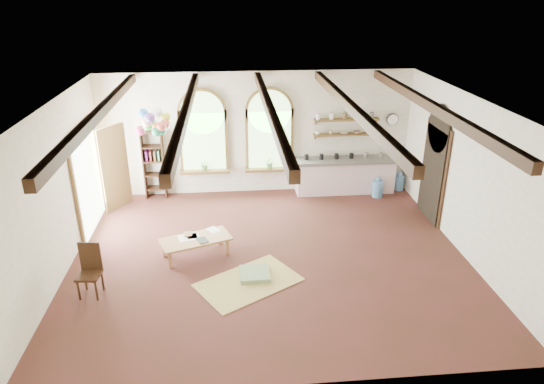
{
  "coord_description": "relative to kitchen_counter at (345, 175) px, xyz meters",
  "views": [
    {
      "loc": [
        -0.75,
        -8.62,
        5.19
      ],
      "look_at": [
        0.1,
        0.6,
        1.19
      ],
      "focal_mm": 32.0,
      "sensor_mm": 36.0,
      "label": 1
    }
  ],
  "objects": [
    {
      "name": "window_left",
      "position": [
        -3.7,
        0.23,
        1.16
      ],
      "size": [
        1.3,
        0.28,
        2.2
      ],
      "color": "brown",
      "rests_on": "floor"
    },
    {
      "name": "water_jug_a",
      "position": [
        0.8,
        -0.4,
        -0.24
      ],
      "size": [
        0.29,
        0.29,
        0.56
      ],
      "color": "#5687B8",
      "rests_on": "floor"
    },
    {
      "name": "floor_cushion",
      "position": [
        -2.65,
        -3.91,
        -0.43
      ],
      "size": [
        0.58,
        0.58,
        0.1
      ],
      "primitive_type": "cube",
      "rotation": [
        0.0,
        0.0,
        0.02
      ],
      "color": "gray",
      "rests_on": "floor"
    },
    {
      "name": "right_doorway",
      "position": [
        1.65,
        -1.7,
        0.62
      ],
      "size": [
        0.1,
        1.3,
        2.4
      ],
      "primitive_type": "cube",
      "color": "black",
      "rests_on": "floor"
    },
    {
      "name": "wall_clock",
      "position": [
        1.25,
        0.25,
        1.42
      ],
      "size": [
        0.32,
        0.04,
        0.32
      ],
      "primitive_type": "cylinder",
      "rotation": [
        1.57,
        0.0,
        0.0
      ],
      "color": "black",
      "rests_on": "wall_back"
    },
    {
      "name": "side_chair",
      "position": [
        -5.62,
        -4.21,
        -0.19
      ],
      "size": [
        0.43,
        0.43,
        0.98
      ],
      "color": "#331A10",
      "rests_on": "floor"
    },
    {
      "name": "shelf_cup_a",
      "position": [
        -0.75,
        0.18,
        1.14
      ],
      "size": [
        0.12,
        0.1,
        0.1
      ],
      "primitive_type": "imported",
      "color": "white",
      "rests_on": "wall_shelf_lower"
    },
    {
      "name": "wall_shelf_upper",
      "position": [
        0.0,
        0.18,
        1.47
      ],
      "size": [
        1.7,
        0.24,
        0.04
      ],
      "primitive_type": "cube",
      "color": "brown",
      "rests_on": "wall_back"
    },
    {
      "name": "shelf_cup_b",
      "position": [
        -0.4,
        0.18,
        1.14
      ],
      "size": [
        0.1,
        0.1,
        0.09
      ],
      "primitive_type": "imported",
      "color": "beige",
      "rests_on": "wall_shelf_lower"
    },
    {
      "name": "wall_shelf_lower",
      "position": [
        0.0,
        0.18,
        1.07
      ],
      "size": [
        1.7,
        0.24,
        0.04
      ],
      "primitive_type": "cube",
      "color": "brown",
      "rests_on": "wall_back"
    },
    {
      "name": "left_doorway",
      "position": [
        -6.25,
        -1.4,
        0.67
      ],
      "size": [
        0.1,
        1.9,
        2.5
      ],
      "primitive_type": "cube",
      "color": "brown",
      "rests_on": "floor"
    },
    {
      "name": "kitchen_counter",
      "position": [
        0.0,
        0.0,
        0.0
      ],
      "size": [
        2.68,
        0.62,
        0.94
      ],
      "color": "beige",
      "rests_on": "floor"
    },
    {
      "name": "water_jug_b",
      "position": [
        1.52,
        0.0,
        -0.25
      ],
      "size": [
        0.27,
        0.27,
        0.52
      ],
      "color": "#5687B8",
      "rests_on": "floor"
    },
    {
      "name": "shelf_bowl_a",
      "position": [
        -0.05,
        0.18,
        1.12
      ],
      "size": [
        0.22,
        0.22,
        0.05
      ],
      "primitive_type": "imported",
      "color": "beige",
      "rests_on": "wall_shelf_lower"
    },
    {
      "name": "bookshelf",
      "position": [
        -5.0,
        0.12,
        0.42
      ],
      "size": [
        0.53,
        0.32,
        1.8
      ],
      "color": "#331A10",
      "rests_on": "floor"
    },
    {
      "name": "ceiling_beams",
      "position": [
        -2.3,
        -3.2,
        2.62
      ],
      "size": [
        6.2,
        6.8,
        0.18
      ],
      "primitive_type": null,
      "color": "#331A10",
      "rests_on": "ceiling"
    },
    {
      "name": "tablet",
      "position": [
        -3.66,
        -3.11,
        -0.07
      ],
      "size": [
        0.28,
        0.32,
        0.01
      ],
      "primitive_type": "cube",
      "rotation": [
        0.0,
        0.0,
        0.41
      ],
      "color": "black",
      "rests_on": "coffee_table"
    },
    {
      "name": "balloon_cluster",
      "position": [
        -4.7,
        -1.11,
        1.86
      ],
      "size": [
        0.79,
        0.82,
        1.14
      ],
      "color": "white",
      "rests_on": "floor"
    },
    {
      "name": "floor_mat",
      "position": [
        -2.78,
        -4.11,
        -0.47
      ],
      "size": [
        2.16,
        1.93,
        0.02
      ],
      "primitive_type": "cube",
      "rotation": [
        0.0,
        0.0,
        0.55
      ],
      "color": "#D4BC6A",
      "rests_on": "floor"
    },
    {
      "name": "coffee_table",
      "position": [
        -3.8,
        -3.02,
        -0.12
      ],
      "size": [
        1.54,
        1.09,
        0.4
      ],
      "color": "#AD7E4F",
      "rests_on": "floor"
    },
    {
      "name": "shelf_bowl_b",
      "position": [
        0.3,
        0.18,
        1.12
      ],
      "size": [
        0.2,
        0.2,
        0.06
      ],
      "primitive_type": "imported",
      "color": "#8C664C",
      "rests_on": "wall_shelf_lower"
    },
    {
      "name": "floor",
      "position": [
        -2.3,
        -3.2,
        -0.48
      ],
      "size": [
        8.0,
        8.0,
        0.0
      ],
      "primitive_type": "plane",
      "color": "#522521",
      "rests_on": "ground"
    },
    {
      "name": "table_book",
      "position": [
        -4.05,
        -2.84,
        -0.07
      ],
      "size": [
        0.19,
        0.26,
        0.02
      ],
      "primitive_type": "imported",
      "rotation": [
        0.0,
        0.0,
        0.13
      ],
      "color": "olive",
      "rests_on": "coffee_table"
    },
    {
      "name": "window_right",
      "position": [
        -2.0,
        0.23,
        1.16
      ],
      "size": [
        1.3,
        0.28,
        2.2
      ],
      "color": "brown",
      "rests_on": "floor"
    },
    {
      "name": "potted_plant_left",
      "position": [
        -3.7,
        0.12,
        0.37
      ],
      "size": [
        0.27,
        0.23,
        0.3
      ],
      "primitive_type": "imported",
      "color": "#598C4C",
      "rests_on": "window_left"
    },
    {
      "name": "potted_plant_right",
      "position": [
        -2.0,
        0.12,
        0.37
      ],
      "size": [
        0.27,
        0.23,
        0.3
      ],
      "primitive_type": "imported",
      "color": "#598C4C",
      "rests_on": "window_right"
    },
    {
      "name": "shelf_vase",
      "position": [
        0.65,
        0.18,
        1.19
      ],
      "size": [
        0.18,
        0.18,
        0.19
      ],
      "primitive_type": "imported",
      "color": "slate",
      "rests_on": "wall_shelf_lower"
    }
  ]
}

